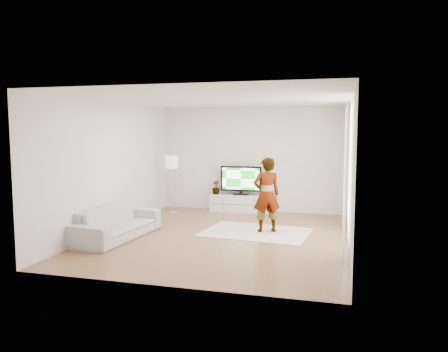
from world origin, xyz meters
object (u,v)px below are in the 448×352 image
(sofa, at_px, (117,223))
(floor_lamp, at_px, (172,165))
(player, at_px, (267,195))
(television, at_px, (241,179))
(media_console, at_px, (241,203))
(rug, at_px, (256,232))

(sofa, height_order, floor_lamp, floor_lamp)
(player, height_order, floor_lamp, player)
(television, bearing_deg, player, -63.94)
(television, height_order, floor_lamp, floor_lamp)
(media_console, relative_size, player, 1.01)
(sofa, distance_m, floor_lamp, 2.97)
(rug, relative_size, floor_lamp, 1.45)
(media_console, distance_m, floor_lamp, 2.11)
(player, bearing_deg, sofa, 0.78)
(rug, relative_size, player, 1.37)
(television, height_order, player, player)
(player, bearing_deg, media_console, -87.77)
(television, relative_size, floor_lamp, 0.73)
(player, relative_size, sofa, 0.74)
(rug, height_order, player, player)
(rug, height_order, floor_lamp, floor_lamp)
(rug, height_order, sofa, sofa)
(media_console, height_order, television, television)
(rug, bearing_deg, floor_lamp, 148.57)
(sofa, bearing_deg, television, -22.80)
(television, bearing_deg, floor_lamp, -158.47)
(media_console, distance_m, sofa, 3.88)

